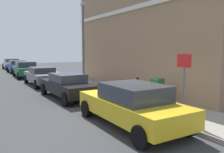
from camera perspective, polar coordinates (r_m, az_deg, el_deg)
ground at (r=9.16m, az=2.62°, el=-9.60°), size 80.00×80.00×0.00m
sidewalk at (r=15.16m, az=-3.97°, el=-2.85°), size 2.53×30.00×0.15m
corner_building at (r=16.45m, az=12.71°, el=11.69°), size 6.54×13.06×8.13m
car_yellow at (r=7.78m, az=4.91°, el=-6.84°), size 2.01×4.50×1.44m
car_black at (r=12.39m, az=-11.01°, el=-2.16°), size 1.88×4.49×1.33m
car_grey at (r=17.52m, az=-17.03°, el=0.21°), size 1.84×4.48×1.32m
car_green at (r=23.23m, az=-20.72°, el=1.71°), size 2.01×4.24×1.47m
car_blue at (r=28.41m, az=-22.55°, el=2.40°), size 1.90×4.10×1.39m
car_silver at (r=33.86m, az=-23.78°, el=2.94°), size 1.97×4.18×1.41m
utility_cabinet at (r=10.55m, az=11.10°, el=-3.76°), size 0.46×0.61×1.15m
bollard_near_cabinet at (r=11.78m, az=6.38°, el=-2.49°), size 0.14×0.14×1.04m
street_sign at (r=8.10m, az=17.52°, el=-0.03°), size 0.08×0.60×2.30m
lamppost at (r=16.71m, az=-7.17°, el=9.10°), size 0.20×0.44×5.72m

